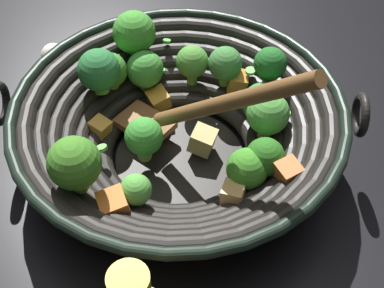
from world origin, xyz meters
The scene contains 3 objects.
ground_plane centered at (0.00, 0.00, 0.00)m, with size 4.00×4.00×0.00m, color black.
wok centered at (0.00, 0.00, 0.07)m, with size 0.41×0.43×0.24m.
garlic_bulb centered at (-0.09, -0.26, 0.02)m, with size 0.04×0.04×0.04m, color silver.
Camera 1 is at (0.41, 0.21, 0.55)m, focal length 51.22 mm.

